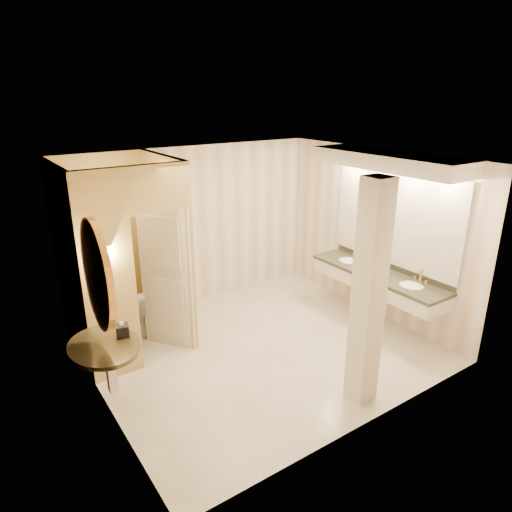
# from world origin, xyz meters

# --- Properties ---
(floor) EXTENTS (4.50, 4.50, 0.00)m
(floor) POSITION_xyz_m (0.00, 0.00, 0.00)
(floor) COLOR white
(floor) RESTS_ON ground
(ceiling) EXTENTS (4.50, 4.50, 0.00)m
(ceiling) POSITION_xyz_m (0.00, 0.00, 2.70)
(ceiling) COLOR white
(ceiling) RESTS_ON wall_back
(wall_back) EXTENTS (4.50, 0.02, 2.70)m
(wall_back) POSITION_xyz_m (0.00, 2.00, 1.35)
(wall_back) COLOR silver
(wall_back) RESTS_ON floor
(wall_front) EXTENTS (4.50, 0.02, 2.70)m
(wall_front) POSITION_xyz_m (0.00, -2.00, 1.35)
(wall_front) COLOR silver
(wall_front) RESTS_ON floor
(wall_left) EXTENTS (0.02, 4.00, 2.70)m
(wall_left) POSITION_xyz_m (-2.25, 0.00, 1.35)
(wall_left) COLOR silver
(wall_left) RESTS_ON floor
(wall_right) EXTENTS (0.02, 4.00, 2.70)m
(wall_right) POSITION_xyz_m (2.25, 0.00, 1.35)
(wall_right) COLOR silver
(wall_right) RESTS_ON floor
(toilet_closet) EXTENTS (1.50, 1.55, 2.70)m
(toilet_closet) POSITION_xyz_m (-1.13, 0.96, 1.39)
(toilet_closet) COLOR tan
(toilet_closet) RESTS_ON floor
(wall_sconce) EXTENTS (0.14, 0.14, 0.42)m
(wall_sconce) POSITION_xyz_m (-1.93, 0.43, 1.73)
(wall_sconce) COLOR gold
(wall_sconce) RESTS_ON toilet_closet
(vanity) EXTENTS (0.75, 2.49, 2.09)m
(vanity) POSITION_xyz_m (1.98, -0.40, 1.63)
(vanity) COLOR beige
(vanity) RESTS_ON floor
(console_shelf) EXTENTS (0.97, 0.97, 1.93)m
(console_shelf) POSITION_xyz_m (-2.21, -0.16, 1.34)
(console_shelf) COLOR black
(console_shelf) RESTS_ON floor
(pillar) EXTENTS (0.28, 0.28, 2.70)m
(pillar) POSITION_xyz_m (0.35, -1.62, 1.35)
(pillar) COLOR beige
(pillar) RESTS_ON floor
(tissue_box) EXTENTS (0.17, 0.17, 0.14)m
(tissue_box) POSITION_xyz_m (-2.00, -0.10, 0.95)
(tissue_box) COLOR black
(tissue_box) RESTS_ON console_shelf
(toilet) EXTENTS (0.41, 0.71, 0.72)m
(toilet) POSITION_xyz_m (-1.32, 1.46, 0.36)
(toilet) COLOR white
(toilet) RESTS_ON floor
(soap_bottle_a) EXTENTS (0.07, 0.07, 0.14)m
(soap_bottle_a) POSITION_xyz_m (1.85, -0.00, 0.95)
(soap_bottle_a) COLOR beige
(soap_bottle_a) RESTS_ON vanity
(soap_bottle_b) EXTENTS (0.11, 0.11, 0.11)m
(soap_bottle_b) POSITION_xyz_m (1.97, -0.22, 0.93)
(soap_bottle_b) COLOR silver
(soap_bottle_b) RESTS_ON vanity
(soap_bottle_c) EXTENTS (0.08, 0.08, 0.19)m
(soap_bottle_c) POSITION_xyz_m (1.95, -0.53, 0.97)
(soap_bottle_c) COLOR #C6B28C
(soap_bottle_c) RESTS_ON vanity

